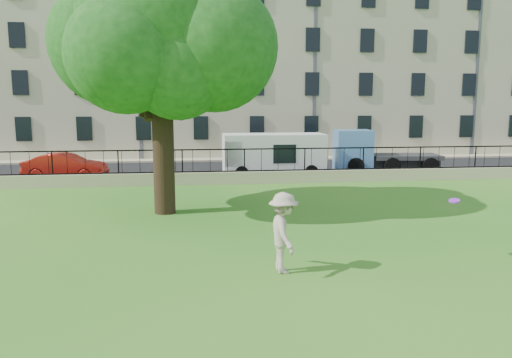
{
  "coord_description": "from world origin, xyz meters",
  "views": [
    {
      "loc": [
        -2.41,
        -12.02,
        3.98
      ],
      "look_at": [
        -0.49,
        3.5,
        1.55
      ],
      "focal_mm": 35.0,
      "sensor_mm": 36.0,
      "label": 1
    }
  ],
  "objects": [
    {
      "name": "iron_railing",
      "position": [
        0.0,
        12.0,
        1.15
      ],
      "size": [
        50.0,
        0.05,
        1.13
      ],
      "color": "black",
      "rests_on": "retaining_wall"
    },
    {
      "name": "red_sedan",
      "position": [
        -9.01,
        14.4,
        0.68
      ],
      "size": [
        4.27,
        1.91,
        1.36
      ],
      "primitive_type": "imported",
      "rotation": [
        0.0,
        0.0,
        1.45
      ],
      "color": "red",
      "rests_on": "street"
    },
    {
      "name": "man",
      "position": [
        -0.38,
        -0.89,
        0.95
      ],
      "size": [
        0.79,
        1.28,
        1.91
      ],
      "primitive_type": "imported",
      "rotation": [
        0.0,
        0.0,
        1.64
      ],
      "color": "#B4A592",
      "rests_on": "ground"
    },
    {
      "name": "tree",
      "position": [
        -3.63,
        5.96,
        6.36
      ],
      "size": [
        7.88,
        6.08,
        9.65
      ],
      "color": "black",
      "rests_on": "ground"
    },
    {
      "name": "frisbee",
      "position": [
        4.0,
        -0.53,
        1.54
      ],
      "size": [
        0.32,
        0.33,
        0.12
      ],
      "primitive_type": "cylinder",
      "rotation": [
        0.21,
        -0.14,
        -0.24
      ],
      "color": "purple"
    },
    {
      "name": "white_van",
      "position": [
        1.83,
        14.4,
        1.14
      ],
      "size": [
        5.42,
        2.13,
        2.27
      ],
      "primitive_type": "cube",
      "rotation": [
        0.0,
        0.0,
        0.0
      ],
      "color": "white",
      "rests_on": "street"
    },
    {
      "name": "blue_truck",
      "position": [
        8.44,
        15.4,
        1.19
      ],
      "size": [
        5.86,
        2.61,
        2.38
      ],
      "primitive_type": "cube",
      "rotation": [
        0.0,
        0.0,
        -0.11
      ],
      "color": "#5280C0",
      "rests_on": "street"
    },
    {
      "name": "ground",
      "position": [
        0.0,
        0.0,
        0.0
      ],
      "size": [
        120.0,
        120.0,
        0.0
      ],
      "primitive_type": "plane",
      "color": "#256C19",
      "rests_on": "ground"
    },
    {
      "name": "street",
      "position": [
        0.0,
        16.7,
        0.01
      ],
      "size": [
        60.0,
        9.0,
        0.01
      ],
      "primitive_type": "cube",
      "color": "black",
      "rests_on": "ground"
    },
    {
      "name": "building_row",
      "position": [
        0.0,
        27.57,
        6.92
      ],
      "size": [
        56.4,
        10.4,
        13.8
      ],
      "color": "beige",
      "rests_on": "ground"
    },
    {
      "name": "retaining_wall",
      "position": [
        0.0,
        12.0,
        0.3
      ],
      "size": [
        50.0,
        0.4,
        0.6
      ],
      "primitive_type": "cube",
      "color": "tan",
      "rests_on": "ground"
    },
    {
      "name": "sidewalk",
      "position": [
        0.0,
        21.9,
        0.06
      ],
      "size": [
        60.0,
        1.4,
        0.12
      ],
      "primitive_type": "cube",
      "color": "tan",
      "rests_on": "ground"
    }
  ]
}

